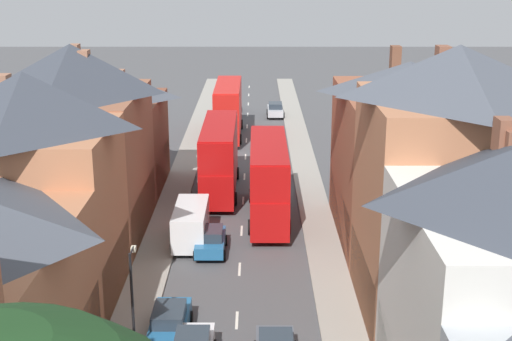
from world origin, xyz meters
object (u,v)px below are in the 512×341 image
object	(u,v)px
car_near_blue	(171,322)
delivery_van	(192,223)
double_decker_bus_mid_street	(270,179)
car_parked_left_b	(277,110)
double_decker_bus_far_approaching	(229,109)
street_lamp	(134,301)
double_decker_bus_lead	(221,157)
car_far_grey	(233,106)
car_parked_left_a	(212,240)

from	to	relation	value
car_near_blue	delivery_van	distance (m)	11.49
double_decker_bus_mid_street	car_parked_left_b	bearing A→B (deg)	87.68
car_near_blue	delivery_van	world-z (taller)	delivery_van
double_decker_bus_far_approaching	street_lamp	xyz separation A→B (m)	(-2.44, -41.79, 0.43)
double_decker_bus_lead	car_parked_left_b	size ratio (longest dim) A/B	2.73
car_parked_left_b	car_far_grey	distance (m)	5.34
car_parked_left_b	delivery_van	distance (m)	37.41
double_decker_bus_lead	delivery_van	size ratio (longest dim) A/B	2.08
car_near_blue	car_far_grey	distance (m)	50.51
double_decker_bus_lead	delivery_van	bearing A→B (deg)	-97.27
double_decker_bus_far_approaching	street_lamp	size ratio (longest dim) A/B	1.96
car_near_blue	street_lamp	world-z (taller)	street_lamp
car_near_blue	car_parked_left_a	xyz separation A→B (m)	(1.30, 10.02, 0.01)
car_far_grey	double_decker_bus_mid_street	bearing A→B (deg)	-84.06
double_decker_bus_mid_street	car_parked_left_b	distance (m)	32.45
double_decker_bus_far_approaching	car_near_blue	xyz separation A→B (m)	(-1.29, -39.10, -2.02)
double_decker_bus_mid_street	car_far_grey	bearing A→B (deg)	95.94
double_decker_bus_mid_street	car_parked_left_a	xyz separation A→B (m)	(-3.59, -5.99, -2.01)
double_decker_bus_far_approaching	car_parked_left_a	size ratio (longest dim) A/B	2.84
double_decker_bus_far_approaching	car_parked_left_b	bearing A→B (deg)	62.09
delivery_van	street_lamp	bearing A→B (deg)	-94.64
delivery_van	street_lamp	distance (m)	14.34
double_decker_bus_lead	car_far_grey	xyz separation A→B (m)	(0.01, 28.90, -2.01)
double_decker_bus_mid_street	car_parked_left_a	distance (m)	7.27
double_decker_bus_far_approaching	car_parked_left_a	bearing A→B (deg)	-89.98
car_far_grey	delivery_van	xyz separation A→B (m)	(-1.30, -39.02, 0.54)
double_decker_bus_lead	car_parked_left_a	world-z (taller)	double_decker_bus_lead
car_parked_left_b	street_lamp	world-z (taller)	street_lamp
delivery_van	car_parked_left_a	bearing A→B (deg)	-48.40
double_decker_bus_mid_street	double_decker_bus_lead	bearing A→B (deg)	122.79
double_decker_bus_lead	car_far_grey	world-z (taller)	double_decker_bus_lead
double_decker_bus_lead	double_decker_bus_far_approaching	size ratio (longest dim) A/B	1.00
double_decker_bus_mid_street	delivery_van	distance (m)	6.83
car_parked_left_a	delivery_van	size ratio (longest dim) A/B	0.73
double_decker_bus_mid_street	car_far_grey	distance (m)	34.74
double_decker_bus_lead	delivery_van	xyz separation A→B (m)	(-1.29, -10.11, -1.48)
car_far_grey	delivery_van	bearing A→B (deg)	-91.91
double_decker_bus_far_approaching	street_lamp	distance (m)	41.86
car_parked_left_a	car_parked_left_b	distance (m)	38.66
double_decker_bus_lead	delivery_van	world-z (taller)	double_decker_bus_lead
car_parked_left_a	double_decker_bus_mid_street	bearing A→B (deg)	59.06
double_decker_bus_far_approaching	car_far_grey	distance (m)	11.57
street_lamp	delivery_van	bearing A→B (deg)	85.36
double_decker_bus_lead	double_decker_bus_mid_street	size ratio (longest dim) A/B	1.00
car_near_blue	car_far_grey	size ratio (longest dim) A/B	0.98
double_decker_bus_lead	car_parked_left_a	xyz separation A→B (m)	(0.01, -11.58, -2.01)
double_decker_bus_lead	street_lamp	size ratio (longest dim) A/B	1.96
car_near_blue	car_parked_left_a	world-z (taller)	car_parked_left_a
double_decker_bus_far_approaching	delivery_van	size ratio (longest dim) A/B	2.08
car_parked_left_b	car_far_grey	xyz separation A→B (m)	(-4.90, 2.13, -0.01)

